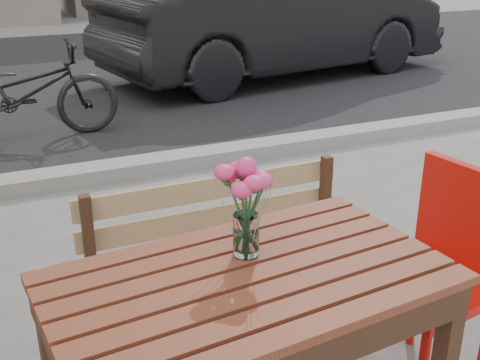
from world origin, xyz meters
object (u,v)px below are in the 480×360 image
(red_chair, at_px, (441,264))
(parked_car, at_px, (277,16))
(main_vase, at_px, (246,196))
(main_table, at_px, (249,309))
(bicycle, at_px, (24,93))

(red_chair, xyz_separation_m, parked_car, (2.21, 5.74, 0.25))
(parked_car, bearing_deg, red_chair, 149.01)
(main_vase, bearing_deg, parked_car, 61.70)
(main_table, relative_size, bicycle, 0.78)
(red_chair, relative_size, main_vase, 2.72)
(main_table, height_order, red_chair, red_chair)
(parked_car, bearing_deg, main_table, 141.99)
(red_chair, height_order, parked_car, parked_car)
(main_table, bearing_deg, parked_car, 56.84)
(main_table, bearing_deg, bicycle, 89.06)
(red_chair, xyz_separation_m, bicycle, (-1.22, 4.15, -0.10))
(main_table, bearing_deg, red_chair, 2.25)
(parked_car, relative_size, bicycle, 2.83)
(red_chair, distance_m, bicycle, 4.33)
(bicycle, bearing_deg, main_vase, -175.67)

